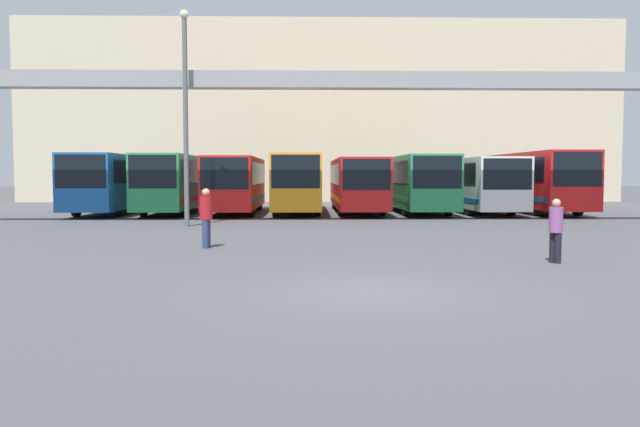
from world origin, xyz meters
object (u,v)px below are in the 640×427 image
object	(u,v)px
bus_slot_4	(356,182)
bus_slot_3	(297,180)
bus_slot_2	(236,181)
pedestrian_near_center	(556,229)
bus_slot_0	(117,180)
bus_slot_7	(535,178)
bus_slot_1	(176,180)
pedestrian_mid_right	(206,216)
lamp_post	(186,110)
bus_slot_5	(416,180)
bus_slot_6	(473,181)

from	to	relation	value
bus_slot_4	bus_slot_3	bearing A→B (deg)	-173.83
bus_slot_2	pedestrian_near_center	size ratio (longest dim) A/B	6.36
bus_slot_0	bus_slot_7	xyz separation A→B (m)	(23.56, -0.12, 0.08)
bus_slot_1	pedestrian_mid_right	world-z (taller)	bus_slot_1
bus_slot_3	pedestrian_near_center	distance (m)	21.17
lamp_post	bus_slot_3	bearing A→B (deg)	64.29
bus_slot_0	bus_slot_1	size ratio (longest dim) A/B	1.05
bus_slot_1	bus_slot_7	size ratio (longest dim) A/B	0.97
bus_slot_4	bus_slot_7	bearing A→B (deg)	-2.60
bus_slot_0	bus_slot_2	bearing A→B (deg)	-5.51
bus_slot_5	pedestrian_mid_right	bearing A→B (deg)	-118.65
bus_slot_3	bus_slot_4	distance (m)	3.39
bus_slot_6	bus_slot_1	bearing A→B (deg)	-177.25
pedestrian_mid_right	lamp_post	xyz separation A→B (m)	(-2.00, 7.58, 3.85)
bus_slot_2	bus_slot_4	distance (m)	6.80
bus_slot_0	lamp_post	bearing A→B (deg)	-58.67
bus_slot_6	bus_slot_7	distance (m)	3.43
pedestrian_near_center	pedestrian_mid_right	distance (m)	9.61
pedestrian_near_center	bus_slot_6	bearing A→B (deg)	143.55
bus_slot_5	pedestrian_near_center	bearing A→B (deg)	-90.41
bus_slot_5	bus_slot_0	bearing A→B (deg)	179.83
bus_slot_5	pedestrian_mid_right	xyz separation A→B (m)	(-9.18, -16.80, -0.88)
bus_slot_2	bus_slot_3	xyz separation A→B (m)	(3.37, 0.62, 0.08)
bus_slot_3	bus_slot_2	bearing A→B (deg)	-169.51
bus_slot_1	bus_slot_6	distance (m)	16.85
bus_slot_4	pedestrian_near_center	size ratio (longest dim) A/B	7.62
pedestrian_mid_right	lamp_post	distance (m)	8.73
pedestrian_near_center	lamp_post	xyz separation A→B (m)	(-11.04, 10.85, 3.94)
bus_slot_2	pedestrian_mid_right	distance (m)	16.25
bus_slot_7	pedestrian_mid_right	xyz separation A→B (m)	(-15.91, -16.73, -0.99)
bus_slot_4	bus_slot_1	bearing A→B (deg)	-176.56
bus_slot_3	lamp_post	xyz separation A→B (m)	(-4.45, -9.25, 2.94)
pedestrian_mid_right	bus_slot_5	bearing A→B (deg)	-18.18
bus_slot_7	pedestrian_mid_right	world-z (taller)	bus_slot_7
bus_slot_6	bus_slot_3	bearing A→B (deg)	-176.79
bus_slot_5	bus_slot_6	distance (m)	3.42
bus_slot_2	bus_slot_6	xyz separation A→B (m)	(13.46, 1.19, -0.02)
bus_slot_0	lamp_post	size ratio (longest dim) A/B	1.28
bus_slot_5	lamp_post	world-z (taller)	lamp_post
bus_slot_5	bus_slot_3	bearing A→B (deg)	179.80
bus_slot_0	bus_slot_3	world-z (taller)	bus_slot_0
bus_slot_4	pedestrian_mid_right	size ratio (longest dim) A/B	6.84
bus_slot_2	pedestrian_near_center	xyz separation A→B (m)	(9.95, -19.47, -0.93)
bus_slot_0	bus_slot_7	size ratio (longest dim) A/B	1.02
bus_slot_1	bus_slot_5	world-z (taller)	bus_slot_1
bus_slot_4	pedestrian_mid_right	distance (m)	18.16
bus_slot_2	bus_slot_6	size ratio (longest dim) A/B	0.81
bus_slot_7	lamp_post	size ratio (longest dim) A/B	1.25
bus_slot_3	bus_slot_5	size ratio (longest dim) A/B	1.00
lamp_post	bus_slot_1	bearing A→B (deg)	104.21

